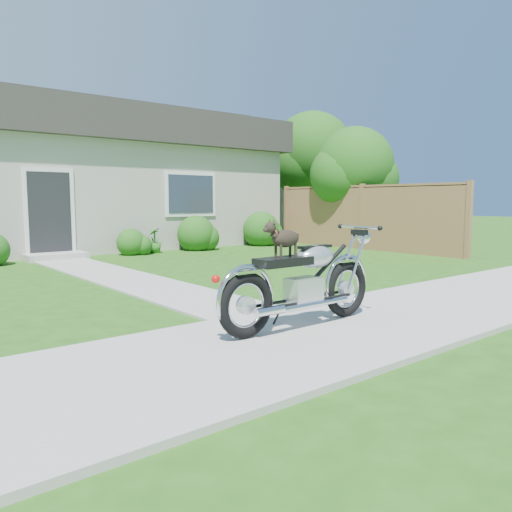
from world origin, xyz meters
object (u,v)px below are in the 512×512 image
at_px(fence, 362,217).
at_px(tree_far, 316,157).
at_px(house, 68,176).
at_px(potted_plant_right, 155,240).
at_px(motorcycle_with_dog, 303,280).
at_px(tree_near, 359,170).

xyz_separation_m(fence, tree_far, (2.66, 4.48, 2.17)).
bearing_deg(house, potted_plant_right, -72.53).
distance_m(house, potted_plant_right, 4.04).
bearing_deg(house, tree_far, -11.15).
bearing_deg(fence, potted_plant_right, 151.78).
distance_m(potted_plant_right, motorcycle_with_dog, 8.70).
bearing_deg(fence, tree_near, 44.20).
height_order(tree_near, tree_far, tree_far).
bearing_deg(motorcycle_with_dog, tree_far, 43.75).
relative_size(house, tree_near, 3.40).
height_order(potted_plant_right, motorcycle_with_dog, motorcycle_with_dog).
relative_size(house, tree_far, 2.60).
bearing_deg(potted_plant_right, tree_far, 12.03).
bearing_deg(potted_plant_right, house, 107.47).
relative_size(fence, tree_far, 1.37).
distance_m(tree_far, motorcycle_with_dog, 14.66).
height_order(tree_far, potted_plant_right, tree_far).
height_order(fence, tree_far, tree_far).
distance_m(fence, tree_near, 1.92).
height_order(tree_near, motorcycle_with_dog, tree_near).
bearing_deg(potted_plant_right, motorcycle_with_dog, -106.97).
relative_size(tree_near, motorcycle_with_dog, 1.67).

